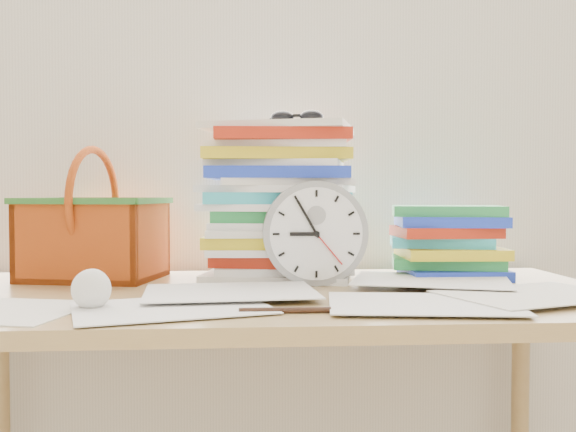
{
  "coord_description": "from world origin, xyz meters",
  "views": [
    {
      "loc": [
        -0.06,
        0.32,
        0.95
      ],
      "look_at": [
        0.03,
        1.6,
        0.9
      ],
      "focal_mm": 40.0,
      "sensor_mm": 36.0,
      "label": 1
    }
  ],
  "objects": [
    {
      "name": "paper_stack",
      "position": [
        0.03,
        1.82,
        0.93
      ],
      "size": [
        0.39,
        0.34,
        0.36
      ],
      "primitive_type": null,
      "rotation": [
        0.0,
        0.0,
        -0.14
      ],
      "color": "white",
      "rests_on": "desk"
    },
    {
      "name": "pen",
      "position": [
        0.01,
        1.36,
        0.76
      ],
      "size": [
        0.15,
        0.01,
        0.01
      ],
      "primitive_type": "cylinder",
      "rotation": [
        0.0,
        1.57,
        -0.01
      ],
      "color": "black",
      "rests_on": "desk"
    },
    {
      "name": "sunglasses",
      "position": [
        0.06,
        1.79,
        1.12
      ],
      "size": [
        0.16,
        0.15,
        0.03
      ],
      "primitive_type": null,
      "rotation": [
        0.0,
        0.0,
        -0.26
      ],
      "color": "black",
      "rests_on": "paper_stack"
    },
    {
      "name": "clock",
      "position": [
        0.09,
        1.68,
        0.86
      ],
      "size": [
        0.22,
        0.04,
        0.22
      ],
      "primitive_type": "cylinder",
      "rotation": [
        1.57,
        0.0,
        0.0
      ],
      "color": "gray",
      "rests_on": "desk"
    },
    {
      "name": "basket",
      "position": [
        -0.4,
        1.81,
        0.9
      ],
      "size": [
        0.34,
        0.29,
        0.3
      ],
      "primitive_type": null,
      "rotation": [
        0.0,
        0.0,
        -0.22
      ],
      "color": "#C34E13",
      "rests_on": "desk"
    },
    {
      "name": "scattered_papers",
      "position": [
        0.0,
        1.6,
        0.76
      ],
      "size": [
        1.26,
        0.42,
        0.02
      ],
      "primitive_type": null,
      "color": "white",
      "rests_on": "desk"
    },
    {
      "name": "crumpled_ball",
      "position": [
        -0.32,
        1.42,
        0.78
      ],
      "size": [
        0.07,
        0.07,
        0.07
      ],
      "primitive_type": "sphere",
      "color": "white",
      "rests_on": "desk"
    },
    {
      "name": "desk",
      "position": [
        0.0,
        1.6,
        0.68
      ],
      "size": [
        1.4,
        0.7,
        0.75
      ],
      "color": "#A2814C",
      "rests_on": "ground"
    },
    {
      "name": "curtain",
      "position": [
        0.0,
        1.98,
        1.3
      ],
      "size": [
        2.4,
        0.01,
        2.5
      ],
      "primitive_type": "cube",
      "color": "silver",
      "rests_on": "room_shell"
    },
    {
      "name": "book_stack",
      "position": [
        0.42,
        1.78,
        0.83
      ],
      "size": [
        0.3,
        0.25,
        0.17
      ],
      "primitive_type": null,
      "rotation": [
        0.0,
        0.0,
        -0.12
      ],
      "color": "white",
      "rests_on": "desk"
    }
  ]
}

